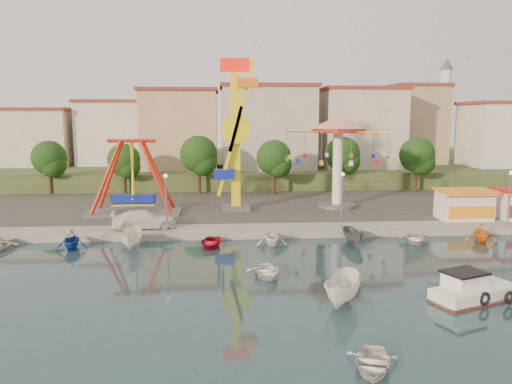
{
  "coord_description": "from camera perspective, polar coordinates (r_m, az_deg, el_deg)",
  "views": [
    {
      "loc": [
        -3.16,
        -31.49,
        10.83
      ],
      "look_at": [
        0.14,
        14.0,
        4.0
      ],
      "focal_mm": 35.0,
      "sensor_mm": 36.0,
      "label": 1
    }
  ],
  "objects": [
    {
      "name": "ground",
      "position": [
        33.45,
        1.52,
        -10.38
      ],
      "size": [
        200.0,
        200.0,
        0.0
      ],
      "primitive_type": "plane",
      "color": "#132B35",
      "rests_on": "ground"
    },
    {
      "name": "quay_deck",
      "position": [
        94.13,
        -2.19,
        2.09
      ],
      "size": [
        200.0,
        100.0,
        0.6
      ],
      "primitive_type": "cube",
      "color": "#9E998E",
      "rests_on": "ground"
    },
    {
      "name": "asphalt_pad",
      "position": [
        62.41,
        -1.19,
        -0.91
      ],
      "size": [
        90.0,
        28.0,
        0.01
      ],
      "primitive_type": "cube",
      "color": "#4C4944",
      "rests_on": "quay_deck"
    },
    {
      "name": "hill_terrace",
      "position": [
        98.98,
        -2.3,
        3.1
      ],
      "size": [
        200.0,
        60.0,
        3.0
      ],
      "primitive_type": "cube",
      "color": "#384C26",
      "rests_on": "ground"
    },
    {
      "name": "pirate_ship_ride",
      "position": [
        54.7,
        -13.89,
        1.51
      ],
      "size": [
        10.0,
        5.0,
        8.0
      ],
      "color": "#59595E",
      "rests_on": "quay_deck"
    },
    {
      "name": "kamikaze_tower",
      "position": [
        54.59,
        -2.22,
        6.16
      ],
      "size": [
        3.98,
        3.1,
        16.5
      ],
      "color": "#59595E",
      "rests_on": "quay_deck"
    },
    {
      "name": "wave_swinger",
      "position": [
        57.32,
        9.36,
        5.77
      ],
      "size": [
        11.6,
        11.6,
        10.4
      ],
      "color": "#59595E",
      "rests_on": "quay_deck"
    },
    {
      "name": "booth_left",
      "position": [
        54.6,
        22.69,
        -1.28
      ],
      "size": [
        5.4,
        3.78,
        3.08
      ],
      "color": "white",
      "rests_on": "quay_deck"
    },
    {
      "name": "lamp_post_1",
      "position": [
        45.41,
        -10.21,
        -1.42
      ],
      "size": [
        0.14,
        0.14,
        5.0
      ],
      "primitive_type": "cylinder",
      "color": "#59595E",
      "rests_on": "quay_deck"
    },
    {
      "name": "lamp_post_2",
      "position": [
        46.51,
        9.8,
        -1.17
      ],
      "size": [
        0.14,
        0.14,
        5.0
      ],
      "primitive_type": "cylinder",
      "color": "#59595E",
      "rests_on": "quay_deck"
    },
    {
      "name": "lamp_post_3",
      "position": [
        52.69,
        26.94,
        -0.85
      ],
      "size": [
        0.14,
        0.14,
        5.0
      ],
      "primitive_type": "cylinder",
      "color": "#59595E",
      "rests_on": "quay_deck"
    },
    {
      "name": "tree_0",
      "position": [
        72.37,
        -22.57,
        3.62
      ],
      "size": [
        4.6,
        4.6,
        7.19
      ],
      "color": "#382314",
      "rests_on": "quay_deck"
    },
    {
      "name": "tree_1",
      "position": [
        69.17,
        -14.86,
        3.56
      ],
      "size": [
        4.35,
        4.35,
        6.8
      ],
      "color": "#382314",
      "rests_on": "quay_deck"
    },
    {
      "name": "tree_2",
      "position": [
        67.54,
        -6.56,
        4.29
      ],
      "size": [
        5.02,
        5.02,
        7.85
      ],
      "color": "#382314",
      "rests_on": "quay_deck"
    },
    {
      "name": "tree_3",
      "position": [
        66.45,
        2.06,
        3.96
      ],
      "size": [
        4.68,
        4.68,
        7.32
      ],
      "color": "#382314",
      "rests_on": "quay_deck"
    },
    {
      "name": "tree_4",
      "position": [
        71.13,
        9.86,
        4.29
      ],
      "size": [
        4.86,
        4.86,
        7.6
      ],
      "color": "#382314",
      "rests_on": "quay_deck"
    },
    {
      "name": "tree_5",
      "position": [
        72.5,
        17.92,
        4.05
      ],
      "size": [
        4.83,
        4.83,
        7.54
      ],
      "color": "#382314",
      "rests_on": "quay_deck"
    },
    {
      "name": "building_0",
      "position": [
        83.25,
        -25.59,
        6.38
      ],
      "size": [
        9.26,
        9.53,
        11.87
      ],
      "primitive_type": "cube",
      "color": "beige",
      "rests_on": "hill_terrace"
    },
    {
      "name": "building_1",
      "position": [
        84.91,
        -16.58,
        5.79
      ],
      "size": [
        12.33,
        9.01,
        8.63
      ],
      "primitive_type": "cube",
      "color": "silver",
      "rests_on": "hill_terrace"
    },
    {
      "name": "building_2",
      "position": [
        83.63,
        -7.64,
        6.92
      ],
      "size": [
        11.95,
        9.28,
        11.23
      ],
      "primitive_type": "cube",
      "color": "tan",
      "rests_on": "hill_terrace"
    },
    {
      "name": "building_3",
      "position": [
        80.83,
        2.1,
        6.22
      ],
      "size": [
        12.59,
        10.5,
        9.2
      ],
      "primitive_type": "cube",
      "color": "beige",
      "rests_on": "hill_terrace"
    },
    {
      "name": "building_4",
      "position": [
        86.65,
        10.79,
        6.24
      ],
      "size": [
        10.75,
        9.23,
        9.24
      ],
      "primitive_type": "cube",
      "color": "beige",
      "rests_on": "hill_terrace"
    },
    {
      "name": "building_5",
      "position": [
        89.23,
        19.46,
        6.61
      ],
      "size": [
        12.77,
        10.96,
        11.21
      ],
      "primitive_type": "cube",
      "color": "tan",
      "rests_on": "hill_terrace"
    },
    {
      "name": "building_6",
      "position": [
        93.18,
        26.56,
        6.61
      ],
      "size": [
        8.23,
        8.98,
        12.36
      ],
      "primitive_type": "cube",
      "color": "silver",
      "rests_on": "hill_terrace"
    },
    {
      "name": "minaret",
      "position": [
        94.04,
        20.73,
        9.02
      ],
      "size": [
        2.8,
        2.8,
        18.0
      ],
      "color": "silver",
      "rests_on": "hill_terrace"
    },
    {
      "name": "cabin_motorboat",
      "position": [
        33.02,
        23.51,
        -10.42
      ],
      "size": [
        5.86,
        3.95,
        1.93
      ],
      "rotation": [
        0.0,
        0.0,
        0.37
      ],
      "color": "white",
      "rests_on": "ground"
    },
    {
      "name": "rowboat_a",
      "position": [
        34.72,
        1.23,
        -9.04
      ],
      "size": [
        2.89,
        3.74,
        0.71
      ],
      "primitive_type": "imported",
      "rotation": [
        0.0,
        0.0,
        0.13
      ],
      "color": "white",
      "rests_on": "ground"
    },
    {
      "name": "rowboat_b",
      "position": [
        23.35,
        13.14,
        -18.44
      ],
      "size": [
        3.13,
        3.74,
        0.66
      ],
      "primitive_type": "imported",
      "rotation": [
        0.0,
        0.0,
        -0.3
      ],
      "color": "white",
      "rests_on": "ground"
    },
    {
      "name": "skiff",
      "position": [
        30.01,
        9.93,
        -10.93
      ],
      "size": [
        3.65,
        4.98,
        1.81
      ],
      "primitive_type": "imported",
      "rotation": [
        0.0,
        0.0,
        -0.46
      ],
      "color": "white",
      "rests_on": "ground"
    },
    {
      "name": "van",
      "position": [
        47.58,
        -12.69,
        -3.07
      ],
      "size": [
        6.15,
        3.34,
        1.69
      ],
      "primitive_type": "imported",
      "rotation": [
        0.0,
        0.0,
        1.74
      ],
      "color": "white",
      "rests_on": "quay_deck"
    },
    {
      "name": "moored_boat_1",
      "position": [
        44.25,
        -20.33,
        -5.13
      ],
      "size": [
        2.89,
        3.26,
        1.59
      ],
      "primitive_type": "imported",
      "rotation": [
        0.0,
        0.0,
        0.1
      ],
      "color": "#11379D",
      "rests_on": "ground"
    },
    {
      "name": "moored_boat_2",
      "position": [
        43.13,
        -14.0,
        -5.17
      ],
      "size": [
        1.64,
        4.23,
        1.62
      ],
      "primitive_type": "imported",
      "rotation": [
        0.0,
        0.0,
        0.01
      ],
      "color": "white",
      "rests_on": "ground"
    },
    {
      "name": "moored_boat_3",
      "position": [
        42.6,
        -5.22,
        -5.74
      ],
      "size": [
        2.88,
        3.75,
        0.72
      ],
      "primitive_type": "imported",
      "rotation": [
        0.0,
        0.0,
        -0.12
      ],
      "color": "#AB0D1E",
      "rests_on": "ground"
    },
    {
      "name": "moored_boat_4",
      "position": [
        42.71,
        1.77,
        -5.08
      ],
      "size": [
        2.78,
        3.17,
        1.59
      ],
      "primitive_type": "imported",
      "rotation": [
        0.0,
        0.0,
        0.06
      ],
      "color": "white",
      "rests_on": "ground"
    },
    {
      "name": "moored_boat_5",
      "position": [
        44.02,
        11.06,
        -4.96
      ],
      "size": [
        1.59,
        3.65,
        1.38
      ],
      "primitive_type": "imported",
      "rotation": [
        0.0,
        0.0,
        0.07
      ],
      "color": "#555459",
      "rests_on": "ground"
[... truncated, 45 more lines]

